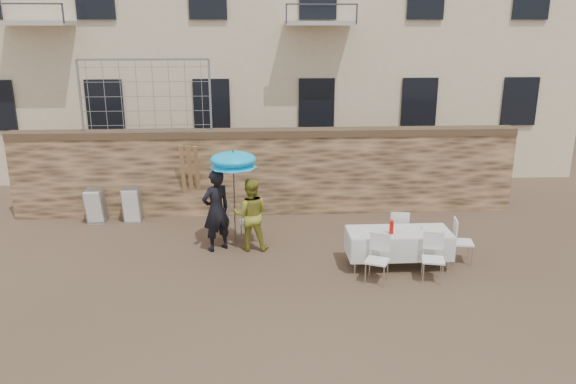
{
  "coord_description": "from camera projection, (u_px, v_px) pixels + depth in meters",
  "views": [
    {
      "loc": [
        -0.24,
        -9.24,
        4.87
      ],
      "look_at": [
        0.4,
        2.2,
        1.4
      ],
      "focal_mm": 35.0,
      "sensor_mm": 36.0,
      "label": 1
    }
  ],
  "objects": [
    {
      "name": "banquet_table",
      "position": [
        399.0,
        233.0,
        11.5
      ],
      "size": [
        2.1,
        0.85,
        0.78
      ],
      "color": "silver",
      "rests_on": "ground"
    },
    {
      "name": "table_chair_side",
      "position": [
        463.0,
        241.0,
        11.74
      ],
      "size": [
        0.56,
        0.56,
        0.96
      ],
      "primitive_type": null,
      "rotation": [
        0.0,
        0.0,
        1.4
      ],
      "color": "white",
      "rests_on": "ground"
    },
    {
      "name": "woman_dress",
      "position": [
        251.0,
        215.0,
        12.36
      ],
      "size": [
        0.82,
        0.66,
        1.62
      ],
      "primitive_type": "imported",
      "rotation": [
        0.0,
        0.0,
        3.09
      ],
      "color": "gold",
      "rests_on": "ground"
    },
    {
      "name": "soda_bottle",
      "position": [
        391.0,
        228.0,
        11.3
      ],
      "size": [
        0.09,
        0.09,
        0.26
      ],
      "primitive_type": "cylinder",
      "color": "red",
      "rests_on": "banquet_table"
    },
    {
      "name": "chain_link_fence",
      "position": [
        146.0,
        97.0,
        13.97
      ],
      "size": [
        3.2,
        0.06,
        1.8
      ],
      "primitive_type": null,
      "color": "gray",
      "rests_on": "stone_wall"
    },
    {
      "name": "umbrella",
      "position": [
        233.0,
        162.0,
        12.1
      ],
      "size": [
        1.05,
        1.05,
        2.09
      ],
      "color": "#3F3F44",
      "rests_on": "ground"
    },
    {
      "name": "ground",
      "position": [
        273.0,
        300.0,
        10.25
      ],
      "size": [
        80.0,
        80.0,
        0.0
      ],
      "primitive_type": "plane",
      "color": "brown",
      "rests_on": "ground"
    },
    {
      "name": "stone_wall",
      "position": [
        267.0,
        172.0,
        14.71
      ],
      "size": [
        13.0,
        0.5,
        2.2
      ],
      "primitive_type": "cube",
      "color": "olive",
      "rests_on": "ground"
    },
    {
      "name": "couple_chair_right",
      "position": [
        249.0,
        220.0,
        12.98
      ],
      "size": [
        0.52,
        0.52,
        0.96
      ],
      "primitive_type": null,
      "rotation": [
        0.0,
        0.0,
        3.22
      ],
      "color": "white",
      "rests_on": "ground"
    },
    {
      "name": "table_chair_back",
      "position": [
        398.0,
        230.0,
        12.35
      ],
      "size": [
        0.55,
        0.55,
        0.96
      ],
      "primitive_type": null,
      "rotation": [
        0.0,
        0.0,
        2.99
      ],
      "color": "white",
      "rests_on": "ground"
    },
    {
      "name": "man_suit",
      "position": [
        216.0,
        210.0,
        12.29
      ],
      "size": [
        0.8,
        0.74,
        1.84
      ],
      "primitive_type": "imported",
      "rotation": [
        0.0,
        0.0,
        3.75
      ],
      "color": "black",
      "rests_on": "ground"
    },
    {
      "name": "table_chair_front_left",
      "position": [
        377.0,
        260.0,
        10.82
      ],
      "size": [
        0.64,
        0.64,
        0.96
      ],
      "primitive_type": null,
      "rotation": [
        0.0,
        0.0,
        -0.43
      ],
      "color": "white",
      "rests_on": "ground"
    },
    {
      "name": "table_chair_front_right",
      "position": [
        433.0,
        258.0,
        10.88
      ],
      "size": [
        0.57,
        0.57,
        0.96
      ],
      "primitive_type": null,
      "rotation": [
        0.0,
        0.0,
        -0.22
      ],
      "color": "white",
      "rests_on": "ground"
    },
    {
      "name": "couple_chair_left",
      "position": [
        218.0,
        221.0,
        12.94
      ],
      "size": [
        0.65,
        0.65,
        0.96
      ],
      "primitive_type": null,
      "rotation": [
        0.0,
        0.0,
        3.63
      ],
      "color": "white",
      "rests_on": "ground"
    },
    {
      "name": "wood_planks",
      "position": [
        196.0,
        180.0,
        14.34
      ],
      "size": [
        0.7,
        0.2,
        2.0
      ],
      "primitive_type": null,
      "color": "#A37749",
      "rests_on": "ground"
    },
    {
      "name": "chair_stack_right",
      "position": [
        133.0,
        202.0,
        14.34
      ],
      "size": [
        0.46,
        0.47,
        0.92
      ],
      "primitive_type": null,
      "color": "white",
      "rests_on": "ground"
    },
    {
      "name": "chair_stack_left",
      "position": [
        98.0,
        203.0,
        14.29
      ],
      "size": [
        0.46,
        0.55,
        0.92
      ],
      "primitive_type": null,
      "color": "white",
      "rests_on": "ground"
    }
  ]
}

